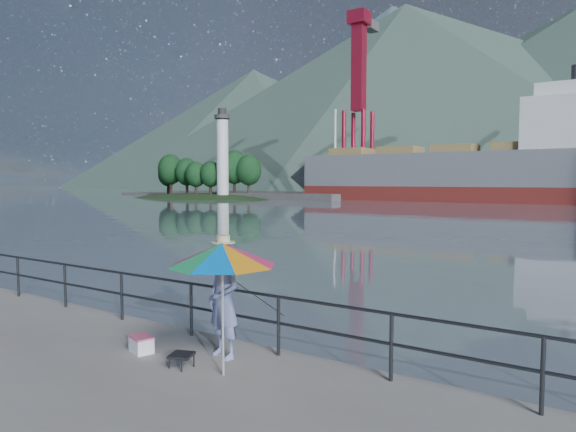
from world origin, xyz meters
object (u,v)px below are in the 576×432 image
Objects in this scene: fisherman at (224,301)px; cooler_bag at (141,345)px; beach_umbrella at (222,255)px; bulk_carrier at (462,172)px.

fisherman is 4.36× the size of cooler_bag.
cooler_bag is at bearing 179.21° from beach_umbrella.
beach_umbrella is at bearing -37.92° from fisherman.
fisherman is 0.94× the size of beach_umbrella.
cooler_bag is 0.01× the size of bulk_carrier.
bulk_carrier reaches higher than cooler_bag.
fisherman is 73.17m from bulk_carrier.
cooler_bag is at bearing -79.35° from bulk_carrier.
beach_umbrella is 2.53m from cooler_bag.
bulk_carrier is (-13.57, 72.16, 4.09)m from cooler_bag.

